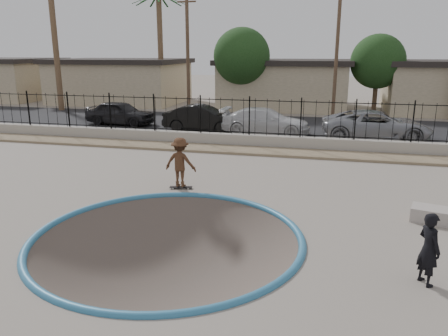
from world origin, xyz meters
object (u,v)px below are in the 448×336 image
concrete_ledge (442,216)px  car_c (266,121)px  skater (180,165)px  videographer (429,249)px  car_b (203,118)px  car_a (120,113)px  skateboard (181,187)px  car_d (376,125)px

concrete_ledge → car_c: (-6.75, 11.92, 0.57)m
skater → car_c: skater is taller
videographer → car_b: same height
concrete_ledge → car_a: size_ratio=0.36×
skateboard → car_d: bearing=42.5°
concrete_ledge → car_b: bearing=131.1°
concrete_ledge → car_b: 15.96m
car_a → car_b: bearing=-93.7°
videographer → car_b: bearing=2.1°
videographer → car_d: (0.28, 15.24, 0.04)m
car_b → car_d: bearing=-92.4°
skateboard → car_c: (1.34, 10.69, 0.71)m
skateboard → car_d: car_d is taller
car_d → skateboard: bearing=140.1°
skater → car_a: bearing=-51.8°
skater → videographer: skater is taller
videographer → car_a: videographer is taller
concrete_ledge → car_a: bearing=141.5°
car_a → car_c: size_ratio=0.88×
videographer → car_d: size_ratio=0.28×
skater → car_c: (1.34, 10.69, -0.09)m
car_c → car_d: car_d is taller
concrete_ledge → car_b: (-10.48, 12.03, 0.59)m
car_b → car_c: size_ratio=0.91×
concrete_ledge → car_b: car_b is taller
car_c → concrete_ledge: bearing=-149.5°
skater → concrete_ledge: 8.21m
skater → skateboard: 0.80m
skater → videographer: bearing=148.6°
skater → car_c: bearing=-93.8°
skateboard → car_b: car_b is taller
skateboard → car_a: 14.29m
skater → car_d: bearing=-121.7°
car_c → car_a: bearing=84.9°
skater → car_a: (-8.16, 11.71, -0.06)m
videographer → concrete_ledge: size_ratio=0.97×
car_a → car_b: (5.77, -0.91, 0.00)m
skateboard → concrete_ledge: 8.18m
skateboard → car_c: 10.80m
car_a → car_c: (9.50, -1.01, -0.02)m
videographer → skater: bearing=26.4°
skateboard → videographer: bearing=-47.2°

